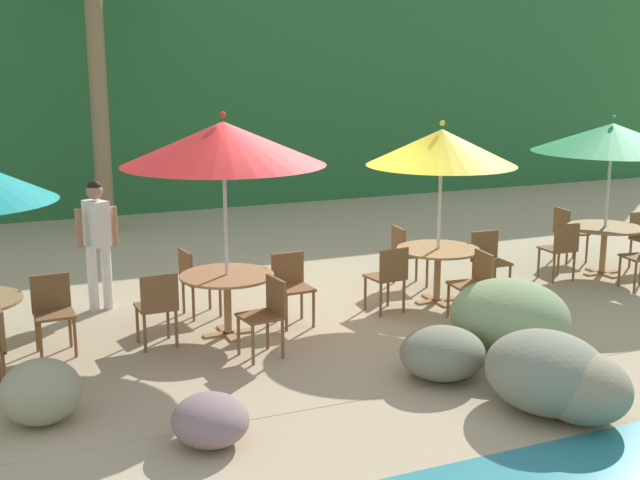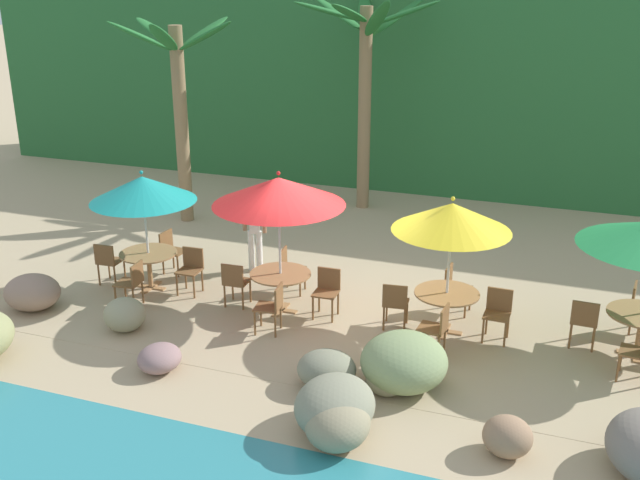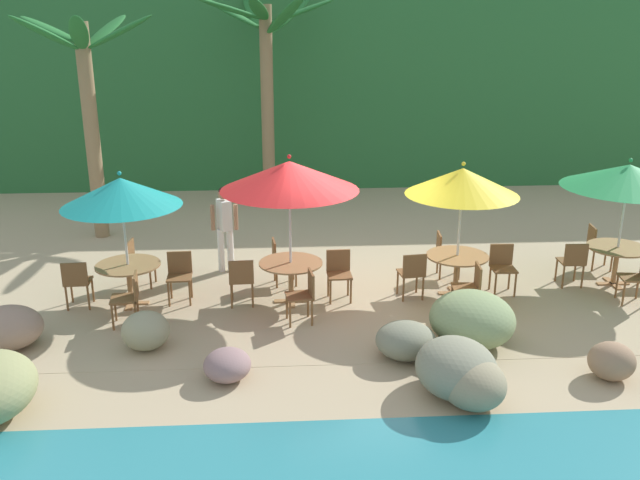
% 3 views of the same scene
% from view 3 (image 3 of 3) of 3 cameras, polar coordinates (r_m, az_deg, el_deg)
% --- Properties ---
extents(ground_plane, '(120.00, 120.00, 0.00)m').
position_cam_3_polar(ground_plane, '(12.37, 2.92, -4.50)').
color(ground_plane, tan).
extents(terrace_deck, '(18.00, 5.20, 0.01)m').
position_cam_3_polar(terrace_deck, '(12.37, 2.92, -4.48)').
color(terrace_deck, tan).
rests_on(terrace_deck, ground).
extents(foliage_backdrop, '(28.00, 2.40, 6.00)m').
position_cam_3_polar(foliage_backdrop, '(20.44, 0.19, 13.32)').
color(foliage_backdrop, '#286633').
rests_on(foliage_backdrop, ground).
extents(rock_seawall, '(14.23, 3.13, 0.81)m').
position_cam_3_polar(rock_seawall, '(9.64, -2.40, -9.13)').
color(rock_seawall, gray).
rests_on(rock_seawall, ground).
extents(umbrella_teal, '(1.99, 1.99, 2.36)m').
position_cam_3_polar(umbrella_teal, '(11.74, -16.29, 3.86)').
color(umbrella_teal, silver).
rests_on(umbrella_teal, ground).
extents(dining_table_teal, '(1.10, 1.10, 0.74)m').
position_cam_3_polar(dining_table_teal, '(12.15, -15.71, -2.51)').
color(dining_table_teal, '#A37547').
rests_on(dining_table_teal, ground).
extents(chair_teal_seaward, '(0.44, 0.44, 0.87)m').
position_cam_3_polar(chair_teal_seaward, '(12.14, -11.65, -2.70)').
color(chair_teal_seaward, brown).
rests_on(chair_teal_seaward, ground).
extents(chair_teal_inland, '(0.46, 0.45, 0.87)m').
position_cam_3_polar(chair_teal_inland, '(12.97, -15.04, -1.59)').
color(chair_teal_inland, brown).
rests_on(chair_teal_inland, ground).
extents(chair_teal_left, '(0.44, 0.45, 0.87)m').
position_cam_3_polar(chair_teal_left, '(12.27, -19.65, -3.21)').
color(chair_teal_left, brown).
rests_on(chair_teal_left, ground).
extents(chair_teal_right, '(0.47, 0.46, 0.87)m').
position_cam_3_polar(chair_teal_right, '(11.39, -15.63, -4.47)').
color(chair_teal_right, brown).
rests_on(chair_teal_right, ground).
extents(umbrella_red, '(2.32, 2.32, 2.62)m').
position_cam_3_polar(umbrella_red, '(11.32, -2.57, 5.39)').
color(umbrella_red, silver).
rests_on(umbrella_red, ground).
extents(dining_table_red, '(1.10, 1.10, 0.74)m').
position_cam_3_polar(dining_table_red, '(11.80, -2.45, -2.44)').
color(dining_table_red, '#A37547').
rests_on(dining_table_red, ground).
extents(chair_red_seaward, '(0.43, 0.44, 0.87)m').
position_cam_3_polar(chair_red_seaward, '(11.99, 1.59, -2.60)').
color(chair_red_seaward, brown).
rests_on(chair_red_seaward, ground).
extents(chair_red_inland, '(0.47, 0.46, 0.87)m').
position_cam_3_polar(chair_red_inland, '(12.61, -3.35, -1.54)').
color(chair_red_inland, brown).
rests_on(chair_red_inland, ground).
extents(chair_red_left, '(0.44, 0.44, 0.87)m').
position_cam_3_polar(chair_red_left, '(11.73, -6.57, -3.20)').
color(chair_red_left, brown).
rests_on(chair_red_left, ground).
extents(chair_red_right, '(0.48, 0.47, 0.87)m').
position_cam_3_polar(chair_red_right, '(11.07, -1.29, -4.43)').
color(chair_red_right, brown).
rests_on(chair_red_right, ground).
extents(umbrella_yellow, '(1.96, 1.96, 2.42)m').
position_cam_3_polar(umbrella_yellow, '(11.95, 11.81, 4.80)').
color(umbrella_yellow, silver).
rests_on(umbrella_yellow, ground).
extents(dining_table_yellow, '(1.10, 1.10, 0.74)m').
position_cam_3_polar(dining_table_yellow, '(12.37, 11.37, -1.79)').
color(dining_table_yellow, '#A37547').
rests_on(dining_table_yellow, ground).
extents(chair_yellow_seaward, '(0.43, 0.44, 0.87)m').
position_cam_3_polar(chair_yellow_seaward, '(12.70, 14.99, -2.01)').
color(chair_yellow_seaward, brown).
rests_on(chair_yellow_seaward, ground).
extents(chair_yellow_inland, '(0.46, 0.45, 0.87)m').
position_cam_3_polar(chair_yellow_inland, '(13.17, 10.34, -0.93)').
color(chair_yellow_inland, brown).
rests_on(chair_yellow_inland, ground).
extents(chair_yellow_left, '(0.47, 0.47, 0.87)m').
position_cam_3_polar(chair_yellow_left, '(12.04, 7.73, -2.66)').
color(chair_yellow_left, brown).
rests_on(chair_yellow_left, ground).
extents(chair_yellow_right, '(0.46, 0.45, 0.87)m').
position_cam_3_polar(chair_yellow_right, '(11.64, 12.49, -3.70)').
color(chair_yellow_right, brown).
rests_on(chair_yellow_right, ground).
extents(umbrella_green, '(2.32, 2.32, 2.39)m').
position_cam_3_polar(umbrella_green, '(13.32, 24.37, 4.88)').
color(umbrella_green, silver).
rests_on(umbrella_green, ground).
extents(dining_table_green, '(1.10, 1.10, 0.74)m').
position_cam_3_polar(dining_table_green, '(13.69, 23.58, -1.02)').
color(dining_table_green, '#A37547').
rests_on(dining_table_green, ground).
extents(chair_green_inland, '(0.48, 0.47, 0.87)m').
position_cam_3_polar(chair_green_inland, '(14.45, 22.10, -0.28)').
color(chair_green_inland, brown).
rests_on(chair_green_inland, ground).
extents(chair_green_left, '(0.43, 0.44, 0.87)m').
position_cam_3_polar(chair_green_left, '(13.31, 20.37, -1.62)').
color(chair_green_left, brown).
rests_on(chair_green_left, ground).
extents(chair_green_right, '(0.48, 0.47, 0.87)m').
position_cam_3_polar(chair_green_right, '(13.01, 25.06, -2.69)').
color(chair_green_right, brown).
rests_on(chair_green_right, ground).
extents(palm_tree_nearest, '(3.06, 3.03, 4.83)m').
position_cam_3_polar(palm_tree_nearest, '(15.62, -18.88, 11.60)').
color(palm_tree_nearest, olive).
rests_on(palm_tree_nearest, ground).
extents(palm_tree_second, '(3.43, 3.47, 5.27)m').
position_cam_3_polar(palm_tree_second, '(17.58, -4.51, 14.73)').
color(palm_tree_second, olive).
rests_on(palm_tree_second, ground).
extents(waiter_in_white, '(0.52, 0.39, 1.70)m').
position_cam_3_polar(waiter_in_white, '(13.23, -7.98, 1.43)').
color(waiter_in_white, white).
rests_on(waiter_in_white, ground).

